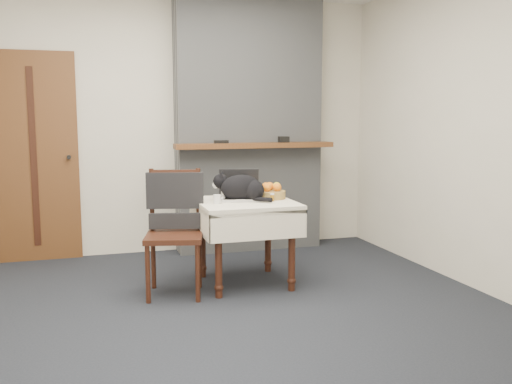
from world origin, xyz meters
TOP-DOWN VIEW (x-y plane):
  - ground at (0.00, 0.00)m, footprint 4.50×4.50m
  - room_shell at (0.00, 0.46)m, footprint 4.52×4.01m
  - door at (-1.20, 1.97)m, footprint 0.82×0.10m
  - chimney at (0.90, 1.85)m, footprint 1.62×0.48m
  - side_table at (0.51, 0.62)m, footprint 0.78×0.78m
  - laptop at (0.49, 0.73)m, footprint 0.39×0.35m
  - cat at (0.48, 0.64)m, footprint 0.45×0.37m
  - cream_jar at (0.25, 0.55)m, footprint 0.06×0.06m
  - pill_bottle at (0.71, 0.53)m, footprint 0.03×0.03m
  - fruit_basket at (0.76, 0.69)m, footprint 0.24×0.24m
  - desk_clutter at (0.72, 0.69)m, footprint 0.13×0.12m
  - chair at (-0.08, 0.59)m, footprint 0.53×0.52m

SIDE VIEW (x-z plane):
  - ground at x=0.00m, z-range 0.00..0.00m
  - side_table at x=0.51m, z-range 0.24..0.94m
  - chair at x=-0.08m, z-range 0.14..1.12m
  - desk_clutter at x=0.72m, z-range 0.70..0.71m
  - pill_bottle at x=0.71m, z-range 0.70..0.77m
  - cream_jar at x=0.25m, z-range 0.70..0.77m
  - fruit_basket at x=0.76m, z-range 0.69..0.82m
  - laptop at x=0.49m, z-range 0.64..0.89m
  - cat at x=0.48m, z-range 0.68..0.93m
  - door at x=-1.20m, z-range 0.00..2.00m
  - chimney at x=0.90m, z-range 0.00..2.60m
  - room_shell at x=0.00m, z-range 0.46..3.07m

